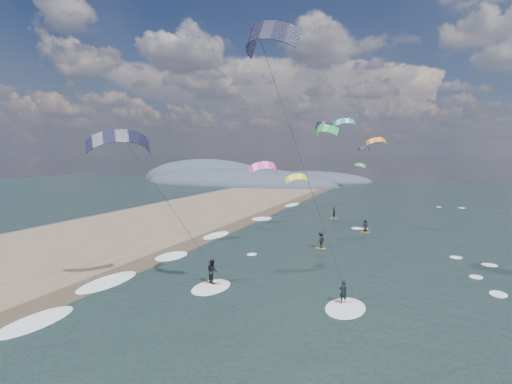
% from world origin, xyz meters
% --- Properties ---
extents(ground, '(260.00, 260.00, 0.00)m').
position_xyz_m(ground, '(0.00, 0.00, 0.00)').
color(ground, black).
rests_on(ground, ground).
extents(sand_strip, '(26.00, 240.00, 0.00)m').
position_xyz_m(sand_strip, '(-24.00, 10.00, 0.00)').
color(sand_strip, brown).
rests_on(sand_strip, ground).
extents(wet_sand_strip, '(3.00, 240.00, 0.00)m').
position_xyz_m(wet_sand_strip, '(-12.00, 10.00, 0.00)').
color(wet_sand_strip, '#382D23').
rests_on(wet_sand_strip, ground).
extents(coastal_hills, '(80.00, 41.00, 15.00)m').
position_xyz_m(coastal_hills, '(-44.84, 107.86, 0.00)').
color(coastal_hills, '#3D4756').
rests_on(coastal_hills, ground).
extents(kitesurfer_near_a, '(7.66, 8.97, 17.77)m').
position_xyz_m(kitesurfer_near_a, '(3.87, 3.01, 13.25)').
color(kitesurfer_near_a, '#C37E22').
rests_on(kitesurfer_near_a, ground).
extents(kitesurfer_near_b, '(7.16, 9.44, 12.52)m').
position_xyz_m(kitesurfer_near_b, '(-5.77, 4.21, 8.15)').
color(kitesurfer_near_b, '#C37E22').
rests_on(kitesurfer_near_b, ground).
extents(far_kitesurfers, '(6.91, 21.68, 1.80)m').
position_xyz_m(far_kitesurfers, '(2.41, 30.32, 0.87)').
color(far_kitesurfers, '#C37E22').
rests_on(far_kitesurfers, ground).
extents(bg_kite_field, '(13.05, 76.26, 9.17)m').
position_xyz_m(bg_kite_field, '(-0.62, 52.03, 11.47)').
color(bg_kite_field, '#D83F8C').
rests_on(bg_kite_field, ground).
extents(shoreline_surf, '(2.40, 79.40, 0.11)m').
position_xyz_m(shoreline_surf, '(-10.80, 14.75, 0.00)').
color(shoreline_surf, white).
rests_on(shoreline_surf, ground).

